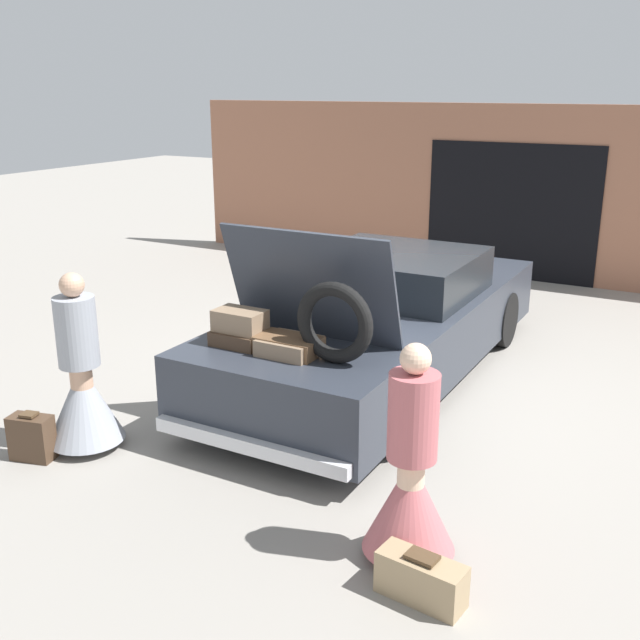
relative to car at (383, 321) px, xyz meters
name	(u,v)px	position (x,y,z in m)	size (l,w,h in m)	color
ground_plane	(382,374)	(0.00, 0.01, -0.62)	(40.00, 40.00, 0.00)	gray
garage_wall_back	(513,193)	(0.00, 5.08, 0.78)	(12.00, 0.14, 2.80)	#9E664C
car	(383,321)	(0.00, 0.00, 0.00)	(1.99, 5.25, 1.90)	#2D333D
person_left	(82,388)	(-1.56, -2.86, -0.05)	(0.67, 0.67, 1.59)	tan
person_right	(410,486)	(1.56, -3.00, -0.07)	(0.63, 0.63, 1.54)	beige
suitcase_beside_left_person	(32,437)	(-1.80, -3.25, -0.42)	(0.40, 0.27, 0.43)	#473323
suitcase_beside_right_person	(421,579)	(1.80, -3.37, -0.47)	(0.58, 0.28, 0.32)	#9E8460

